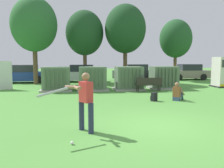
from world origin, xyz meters
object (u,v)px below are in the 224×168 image
Objects in this scene: parked_car_right_of_center at (135,73)px; transformer_west at (56,79)px; transformer_mid_west at (92,79)px; generator_enclosure at (224,72)px; sports_ball at (72,143)px; batter at (84,99)px; transformer_east at (164,78)px; transformer_mid_east at (129,79)px; seated_spectator at (177,93)px; parked_car_rightmost at (188,72)px; park_bench at (149,83)px; parked_car_leftmost at (25,74)px; parked_car_left_of_center at (81,74)px; backpack at (154,97)px.

transformer_west is at bearing -135.11° from parked_car_right_of_center.
transformer_mid_west and parked_car_right_of_center have the same top height.
generator_enclosure reaches higher than sports_ball.
batter reaches higher than transformer_west.
transformer_mid_west is 0.49× the size of parked_car_right_of_center.
generator_enclosure reaches higher than transformer_east.
transformer_mid_west is at bearing 177.46° from transformer_mid_east.
seated_spectator is (1.53, -4.61, -0.41)m from transformer_mid_east.
transformer_east is at bearing -127.54° from parked_car_rightmost.
park_bench is 1.05× the size of batter.
parked_car_leftmost is at bearing 104.79° from sports_ball.
parked_car_left_of_center is (5.10, 0.03, 0.00)m from parked_car_leftmost.
parked_car_leftmost is at bearing -175.23° from parked_car_right_of_center.
generator_enclosure is 6.80m from parked_car_rightmost.
generator_enclosure is 0.52× the size of parked_car_left_of_center.
generator_enclosure reaches higher than transformer_mid_east.
transformer_mid_west is 6.51m from parked_car_left_of_center.
generator_enclosure is at bearing 2.52° from transformer_mid_west.
parked_car_rightmost is at bearing 55.91° from sports_ball.
generator_enclosure is 6.68m from park_bench.
sports_ball is 0.02× the size of parked_car_rightmost.
sports_ball is 18.73m from parked_car_right_of_center.
batter reaches higher than transformer_east.
parked_car_leftmost is 10.59m from parked_car_right_of_center.
transformer_mid_west is 1.00× the size of transformer_mid_east.
backpack is (-2.36, -4.79, -0.57)m from transformer_east.
parked_car_right_of_center is at bearing 80.35° from backpack.
parked_car_leftmost is at bearing 159.23° from generator_enclosure.
backpack is at bearing -73.03° from parked_car_left_of_center.
park_bench is at bearing -166.34° from generator_enclosure.
transformer_east is at bearing 58.44° from sports_ball.
transformer_west is 0.49× the size of parked_car_rightmost.
parked_car_leftmost is at bearing 117.44° from transformer_west.
transformer_mid_east is 10.95m from sports_ball.
parked_car_left_of_center is (-5.76, 6.39, -0.04)m from transformer_east.
parked_car_left_of_center reaches higher than backpack.
transformer_mid_east is 0.91× the size of generator_enclosure.
parked_car_rightmost is at bearing -1.14° from parked_car_right_of_center.
parked_car_left_of_center is (-3.41, 11.18, 0.54)m from backpack.
seated_spectator is at bearing -139.68° from generator_enclosure.
batter is (1.50, -9.47, 0.19)m from transformer_west.
transformer_mid_east is 2.64m from transformer_east.
backpack is 0.10× the size of parked_car_left_of_center.
transformer_mid_west and parked_car_leftmost have the same top height.
transformer_west is 10.55m from sports_ball.
batter reaches higher than seated_spectator.
sports_ball is 0.02× the size of parked_car_leftmost.
transformer_mid_east is at bearing 93.41° from backpack.
transformer_mid_east is at bearing 108.34° from seated_spectator.
transformer_east is at bearing 39.48° from park_bench.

